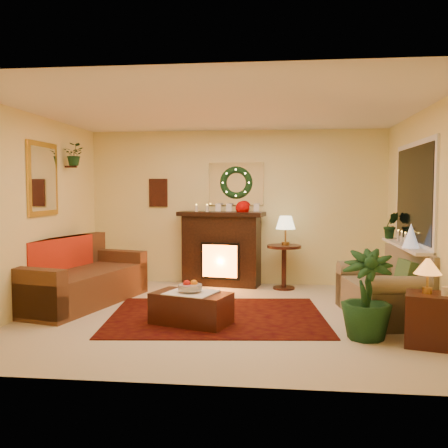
# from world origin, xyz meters

# --- Properties ---
(floor) EXTENTS (5.00, 5.00, 0.00)m
(floor) POSITION_xyz_m (0.00, 0.00, 0.00)
(floor) COLOR beige
(floor) RESTS_ON ground
(ceiling) EXTENTS (5.00, 5.00, 0.00)m
(ceiling) POSITION_xyz_m (0.00, 0.00, 2.60)
(ceiling) COLOR white
(ceiling) RESTS_ON ground
(wall_back) EXTENTS (5.00, 5.00, 0.00)m
(wall_back) POSITION_xyz_m (0.00, 2.25, 1.30)
(wall_back) COLOR #EFD88C
(wall_back) RESTS_ON ground
(wall_front) EXTENTS (5.00, 5.00, 0.00)m
(wall_front) POSITION_xyz_m (0.00, -2.25, 1.30)
(wall_front) COLOR #EFD88C
(wall_front) RESTS_ON ground
(wall_left) EXTENTS (4.50, 4.50, 0.00)m
(wall_left) POSITION_xyz_m (-2.50, 0.00, 1.30)
(wall_left) COLOR #EFD88C
(wall_left) RESTS_ON ground
(wall_right) EXTENTS (4.50, 4.50, 0.00)m
(wall_right) POSITION_xyz_m (2.50, 0.00, 1.30)
(wall_right) COLOR #EFD88C
(wall_right) RESTS_ON ground
(area_rug) EXTENTS (2.87, 2.28, 0.01)m
(area_rug) POSITION_xyz_m (-0.05, -0.04, 0.01)
(area_rug) COLOR #4F0812
(area_rug) RESTS_ON floor
(sofa) EXTENTS (1.44, 2.30, 0.92)m
(sofa) POSITION_xyz_m (-2.04, 0.45, 0.43)
(sofa) COLOR brown
(sofa) RESTS_ON floor
(red_throw) EXTENTS (0.86, 1.39, 0.02)m
(red_throw) POSITION_xyz_m (-2.07, 0.56, 0.46)
(red_throw) COLOR red
(red_throw) RESTS_ON sofa
(fireplace) EXTENTS (1.32, 0.61, 1.17)m
(fireplace) POSITION_xyz_m (-0.23, 2.04, 0.55)
(fireplace) COLOR black
(fireplace) RESTS_ON floor
(poinsettia) EXTENTS (0.23, 0.23, 0.23)m
(poinsettia) POSITION_xyz_m (0.12, 2.02, 1.30)
(poinsettia) COLOR #C40300
(poinsettia) RESTS_ON fireplace
(mantel_candle_a) EXTENTS (0.06, 0.06, 0.17)m
(mantel_candle_a) POSITION_xyz_m (-0.66, 2.06, 1.26)
(mantel_candle_a) COLOR silver
(mantel_candle_a) RESTS_ON fireplace
(mantel_candle_b) EXTENTS (0.06, 0.06, 0.17)m
(mantel_candle_b) POSITION_xyz_m (-0.47, 2.02, 1.26)
(mantel_candle_b) COLOR white
(mantel_candle_b) RESTS_ON fireplace
(mantel_mirror) EXTENTS (0.92, 0.02, 0.72)m
(mantel_mirror) POSITION_xyz_m (0.00, 2.23, 1.70)
(mantel_mirror) COLOR white
(mantel_mirror) RESTS_ON wall_back
(wreath) EXTENTS (0.55, 0.11, 0.55)m
(wreath) POSITION_xyz_m (0.00, 2.19, 1.72)
(wreath) COLOR #194719
(wreath) RESTS_ON wall_back
(wall_art) EXTENTS (0.32, 0.03, 0.48)m
(wall_art) POSITION_xyz_m (-1.35, 2.23, 1.55)
(wall_art) COLOR #381E11
(wall_art) RESTS_ON wall_back
(gold_mirror) EXTENTS (0.03, 0.84, 1.00)m
(gold_mirror) POSITION_xyz_m (-2.48, 0.30, 1.75)
(gold_mirror) COLOR gold
(gold_mirror) RESTS_ON wall_left
(hanging_plant) EXTENTS (0.33, 0.28, 0.36)m
(hanging_plant) POSITION_xyz_m (-2.34, 1.05, 1.97)
(hanging_plant) COLOR #194719
(hanging_plant) RESTS_ON wall_left
(loveseat) EXTENTS (1.08, 1.59, 0.85)m
(loveseat) POSITION_xyz_m (2.06, 0.18, 0.42)
(loveseat) COLOR #817355
(loveseat) RESTS_ON floor
(window_frame) EXTENTS (0.03, 1.86, 1.36)m
(window_frame) POSITION_xyz_m (2.48, 0.55, 1.55)
(window_frame) COLOR white
(window_frame) RESTS_ON wall_right
(window_glass) EXTENTS (0.02, 1.70, 1.22)m
(window_glass) POSITION_xyz_m (2.47, 0.55, 1.55)
(window_glass) COLOR black
(window_glass) RESTS_ON wall_right
(window_sill) EXTENTS (0.22, 1.86, 0.04)m
(window_sill) POSITION_xyz_m (2.38, 0.55, 0.87)
(window_sill) COLOR white
(window_sill) RESTS_ON wall_right
(mini_tree) EXTENTS (0.20, 0.20, 0.31)m
(mini_tree) POSITION_xyz_m (2.34, 0.12, 1.04)
(mini_tree) COLOR silver
(mini_tree) RESTS_ON window_sill
(sill_plant) EXTENTS (0.28, 0.22, 0.50)m
(sill_plant) POSITION_xyz_m (2.35, 1.28, 1.08)
(sill_plant) COLOR #0D3611
(sill_plant) RESTS_ON window_sill
(side_table_round) EXTENTS (0.66, 0.66, 0.71)m
(side_table_round) POSITION_xyz_m (0.81, 1.83, 0.33)
(side_table_round) COLOR #33130B
(side_table_round) RESTS_ON floor
(lamp_cream) EXTENTS (0.31, 0.31, 0.48)m
(lamp_cream) POSITION_xyz_m (0.83, 1.86, 0.88)
(lamp_cream) COLOR beige
(lamp_cream) RESTS_ON side_table_round
(end_table_square) EXTENTS (0.54, 0.54, 0.54)m
(end_table_square) POSITION_xyz_m (2.26, -0.95, 0.27)
(end_table_square) COLOR black
(end_table_square) RESTS_ON floor
(lamp_tiffany) EXTENTS (0.28, 0.28, 0.41)m
(lamp_tiffany) POSITION_xyz_m (2.25, -0.93, 0.74)
(lamp_tiffany) COLOR orange
(lamp_tiffany) RESTS_ON end_table_square
(coffee_table) EXTENTS (1.02, 0.76, 0.38)m
(coffee_table) POSITION_xyz_m (-0.31, -0.43, 0.21)
(coffee_table) COLOR black
(coffee_table) RESTS_ON floor
(fruit_bowl) EXTENTS (0.29, 0.29, 0.07)m
(fruit_bowl) POSITION_xyz_m (-0.32, -0.44, 0.45)
(fruit_bowl) COLOR silver
(fruit_bowl) RESTS_ON coffee_table
(floor_palm) EXTENTS (1.85, 1.85, 2.89)m
(floor_palm) POSITION_xyz_m (1.66, -0.79, 0.45)
(floor_palm) COLOR black
(floor_palm) RESTS_ON floor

